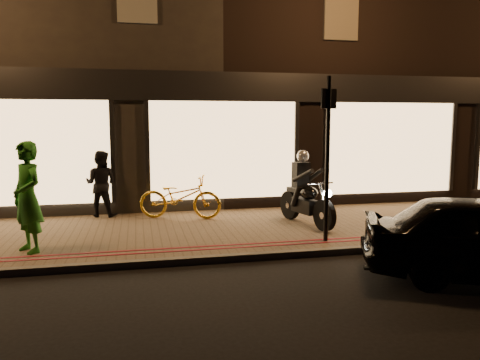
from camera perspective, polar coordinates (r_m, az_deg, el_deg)
The scene contains 10 objects.
ground at distance 7.98m, azimuth 3.35°, elevation -9.73°, with size 90.00×90.00×0.00m, color black.
sidewalk at distance 9.84m, azimuth 0.18°, elevation -6.10°, with size 50.00×4.00×0.12m, color brown.
kerb_stone at distance 8.01m, azimuth 3.26°, elevation -9.22°, with size 50.00×0.14×0.12m, color #59544C.
red_kerb_lines at distance 8.46m, azimuth 2.34°, elevation -7.88°, with size 50.00×0.26×0.01m.
building_row at distance 16.58m, azimuth -5.25°, elevation 13.84°, with size 48.00×10.11×8.50m.
motorcycle at distance 10.07m, azimuth 7.97°, elevation -1.94°, with size 0.71×1.91×1.59m.
sign_post at distance 8.63m, azimuth 10.63°, elevation 3.58°, with size 0.34×0.15×3.00m.
bicycle_gold at distance 10.68m, azimuth -7.32°, elevation -2.07°, with size 0.65×1.87×0.98m, color gold.
person_green at distance 8.60m, azimuth -24.48°, elevation -1.92°, with size 0.68×0.45×1.87m, color #23721E.
person_dark at distance 11.27m, azimuth -16.59°, elevation -0.44°, with size 0.74×0.58×1.53m, color black.
Camera 1 is at (-2.09, -7.34, 2.32)m, focal length 35.00 mm.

